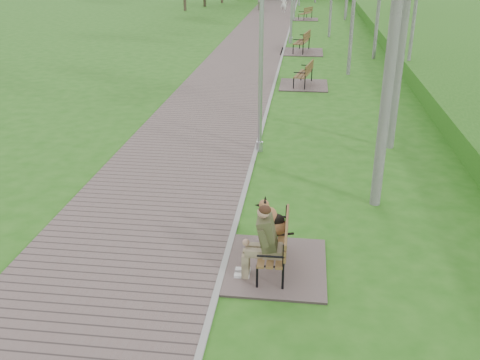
# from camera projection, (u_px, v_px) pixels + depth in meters

# --- Properties ---
(ground) EXTENTS (120.00, 120.00, 0.00)m
(ground) POSITION_uv_depth(u_px,v_px,m) (238.00, 217.00, 10.40)
(ground) COLOR #286817
(ground) RESTS_ON ground
(walkway) EXTENTS (3.50, 67.00, 0.04)m
(walkway) POSITION_uv_depth(u_px,v_px,m) (255.00, 40.00, 30.14)
(walkway) COLOR #715F5C
(walkway) RESTS_ON ground
(kerb) EXTENTS (0.10, 67.00, 0.05)m
(kerb) POSITION_uv_depth(u_px,v_px,m) (286.00, 40.00, 29.94)
(kerb) COLOR #999993
(kerb) RESTS_ON ground
(bench_main) EXTENTS (1.68, 1.86, 1.46)m
(bench_main) POSITION_uv_depth(u_px,v_px,m) (269.00, 246.00, 8.58)
(bench_main) COLOR #715F5C
(bench_main) RESTS_ON ground
(bench_second) EXTENTS (1.79, 1.99, 1.10)m
(bench_second) POSITION_uv_depth(u_px,v_px,m) (303.00, 80.00, 20.16)
(bench_second) COLOR #715F5C
(bench_second) RESTS_ON ground
(bench_third) EXTENTS (2.07, 2.30, 1.27)m
(bench_third) POSITION_uv_depth(u_px,v_px,m) (301.00, 48.00, 26.55)
(bench_third) COLOR #715F5C
(bench_third) RESTS_ON ground
(bench_far) EXTENTS (1.77, 1.96, 1.09)m
(bench_far) POSITION_uv_depth(u_px,v_px,m) (305.00, 17.00, 38.62)
(bench_far) COLOR #715F5C
(bench_far) RESTS_ON ground
(lamp_post_near) EXTENTS (0.17, 0.17, 4.41)m
(lamp_post_near) POSITION_uv_depth(u_px,v_px,m) (261.00, 71.00, 12.93)
(lamp_post_near) COLOR #A2A5AA
(lamp_post_near) RESTS_ON ground
(pedestrian_near) EXTENTS (0.62, 0.51, 1.45)m
(pedestrian_near) POSITION_uv_depth(u_px,v_px,m) (284.00, 3.00, 42.43)
(pedestrian_near) COLOR white
(pedestrian_near) RESTS_ON ground
(pedestrian_far) EXTENTS (0.89, 0.73, 1.71)m
(pedestrian_far) POSITION_uv_depth(u_px,v_px,m) (260.00, 0.00, 44.01)
(pedestrian_far) COLOR #9E978A
(pedestrian_far) RESTS_ON ground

